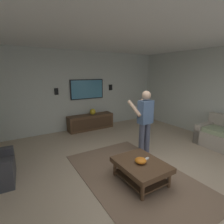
{
  "coord_description": "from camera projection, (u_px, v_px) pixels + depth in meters",
  "views": [
    {
      "loc": [
        -2.44,
        2.27,
        2.06
      ],
      "look_at": [
        0.98,
        0.18,
        1.15
      ],
      "focal_mm": 27.51,
      "sensor_mm": 36.0,
      "label": 1
    }
  ],
  "objects": [
    {
      "name": "remote_white",
      "position": [
        146.0,
        159.0,
        3.36
      ],
      "size": [
        0.09,
        0.16,
        0.02
      ],
      "primitive_type": "cube",
      "rotation": [
        0.0,
        0.0,
        1.9
      ],
      "color": "white",
      "rests_on": "coffee_table"
    },
    {
      "name": "ceiling_slab",
      "position": [
        150.0,
        25.0,
        3.0
      ],
      "size": [
        7.23,
        6.74,
        0.1
      ],
      "primitive_type": "cube",
      "color": "white"
    },
    {
      "name": "wall_back_tv",
      "position": [
        80.0,
        91.0,
        6.3
      ],
      "size": [
        0.1,
        6.74,
        2.84
      ],
      "primitive_type": "cube",
      "color": "#B2B7AD",
      "rests_on": "ground"
    },
    {
      "name": "bowl",
      "position": [
        141.0,
        161.0,
        3.23
      ],
      "size": [
        0.22,
        0.22,
        0.1
      ],
      "primitive_type": "ellipsoid",
      "color": "orange",
      "rests_on": "coffee_table"
    },
    {
      "name": "ground_plane",
      "position": [
        143.0,
        172.0,
        3.65
      ],
      "size": [
        8.43,
        8.43,
        0.0
      ],
      "primitive_type": "plane",
      "color": "tan"
    },
    {
      "name": "coffee_table",
      "position": [
        141.0,
        167.0,
        3.29
      ],
      "size": [
        1.0,
        0.8,
        0.4
      ],
      "color": "#513823",
      "rests_on": "ground"
    },
    {
      "name": "vase_round",
      "position": [
        93.0,
        112.0,
        6.35
      ],
      "size": [
        0.22,
        0.22,
        0.22
      ],
      "primitive_type": "sphere",
      "color": "gold",
      "rests_on": "media_console"
    },
    {
      "name": "media_console",
      "position": [
        91.0,
        122.0,
        6.4
      ],
      "size": [
        0.45,
        1.7,
        0.55
      ],
      "rotation": [
        0.0,
        0.0,
        3.14
      ],
      "color": "#513823",
      "rests_on": "ground"
    },
    {
      "name": "area_rug",
      "position": [
        134.0,
        175.0,
        3.52
      ],
      "size": [
        3.04,
        1.89,
        0.01
      ],
      "primitive_type": "cube",
      "color": "#7A604C",
      "rests_on": "ground"
    },
    {
      "name": "tv",
      "position": [
        87.0,
        89.0,
        6.34
      ],
      "size": [
        0.05,
        1.28,
        0.72
      ],
      "rotation": [
        0.0,
        0.0,
        3.14
      ],
      "color": "black"
    },
    {
      "name": "wall_speaker_right",
      "position": [
        56.0,
        91.0,
        5.79
      ],
      "size": [
        0.06,
        0.12,
        0.22
      ],
      "primitive_type": "cube",
      "color": "black"
    },
    {
      "name": "person_standing",
      "position": [
        145.0,
        119.0,
        4.33
      ],
      "size": [
        0.55,
        0.55,
        1.64
      ],
      "rotation": [
        0.0,
        0.0,
        0.05
      ],
      "color": "#4C5166",
      "rests_on": "ground"
    },
    {
      "name": "wall_speaker_left",
      "position": [
        111.0,
        87.0,
        6.86
      ],
      "size": [
        0.06,
        0.12,
        0.22
      ],
      "primitive_type": "cube",
      "color": "black"
    }
  ]
}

